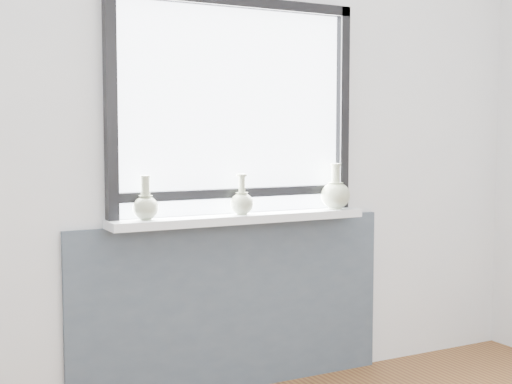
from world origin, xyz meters
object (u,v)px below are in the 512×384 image
vase_b (242,202)px  windowsill (241,218)px  vase_c (335,194)px  vase_a (146,205)px

vase_b → windowsill: bearing=82.7°
windowsill → vase_b: 0.08m
windowsill → vase_c: (0.55, -0.01, 0.10)m
vase_c → vase_a: bearing=179.7°
vase_a → vase_c: vase_c is taller
vase_c → windowsill: bearing=178.7°
vase_a → vase_b: bearing=-1.2°
windowsill → vase_a: size_ratio=6.50×
vase_a → vase_c: 1.03m
windowsill → vase_a: (-0.49, -0.01, 0.09)m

